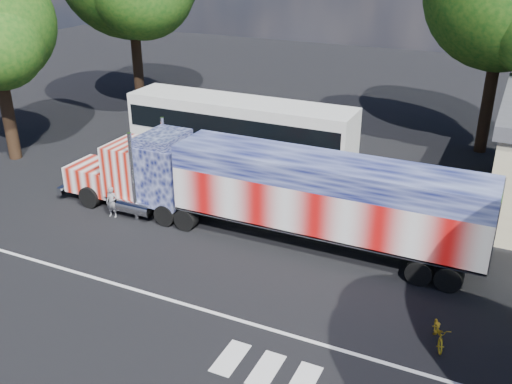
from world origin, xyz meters
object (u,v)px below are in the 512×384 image
at_px(bicycle, 439,333).
at_px(coach_bus, 240,132).
at_px(semi_truck, 270,190).
at_px(woman, 112,202).

bearing_deg(bicycle, coach_bus, 122.11).
bearing_deg(bicycle, semi_truck, 134.86).
relative_size(coach_bus, woman, 8.78).
height_order(woman, bicycle, woman).
distance_m(semi_truck, bicycle, 9.03).
bearing_deg(coach_bus, woman, -105.97).
bearing_deg(bicycle, woman, 152.86).
height_order(semi_truck, woman, semi_truck).
xyz_separation_m(semi_truck, bicycle, (7.77, -4.25, -1.76)).
bearing_deg(woman, coach_bus, 64.32).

